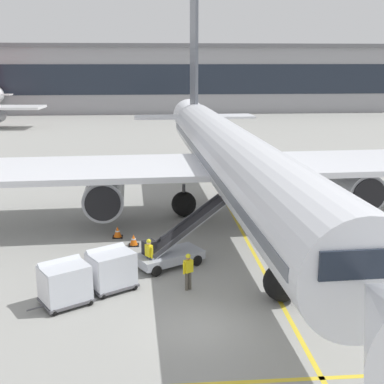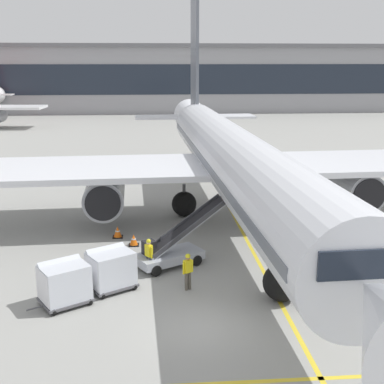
% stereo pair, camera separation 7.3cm
% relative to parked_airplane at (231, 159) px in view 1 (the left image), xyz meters
% --- Properties ---
extents(ground_plane, '(600.00, 600.00, 0.00)m').
position_rel_parked_airplane_xyz_m(ground_plane, '(-3.30, -13.88, -4.04)').
color(ground_plane, gray).
extents(parked_airplane, '(36.67, 46.95, 15.94)m').
position_rel_parked_airplane_xyz_m(parked_airplane, '(0.00, 0.00, 0.00)').
color(parked_airplane, silver).
rests_on(parked_airplane, ground).
extents(belt_loader, '(5.16, 3.62, 3.22)m').
position_rel_parked_airplane_xyz_m(belt_loader, '(-4.08, -7.49, -3.15)').
color(belt_loader, '#A3A8B2').
rests_on(belt_loader, ground).
extents(baggage_cart_lead, '(2.75, 2.40, 1.91)m').
position_rel_parked_airplane_xyz_m(baggage_cart_lead, '(-7.03, -10.08, -3.05)').
color(baggage_cart_lead, '#515156').
rests_on(baggage_cart_lead, ground).
extents(baggage_cart_second, '(2.75, 2.40, 1.91)m').
position_rel_parked_airplane_xyz_m(baggage_cart_second, '(-8.89, -11.43, -3.05)').
color(baggage_cart_second, '#515156').
rests_on(baggage_cart_second, ground).
extents(ground_crew_by_loader, '(0.41, 0.49, 1.74)m').
position_rel_parked_airplane_xyz_m(ground_crew_by_loader, '(-5.29, -8.38, -3.05)').
color(ground_crew_by_loader, '#333847').
rests_on(ground_crew_by_loader, ground).
extents(ground_crew_by_carts, '(0.41, 0.49, 1.74)m').
position_rel_parked_airplane_xyz_m(ground_crew_by_carts, '(-6.96, -9.27, -3.05)').
color(ground_crew_by_carts, black).
rests_on(ground_crew_by_carts, ground).
extents(ground_crew_marshaller, '(0.50, 0.40, 1.74)m').
position_rel_parked_airplane_xyz_m(ground_crew_marshaller, '(-3.53, -10.46, -3.05)').
color(ground_crew_marshaller, '#514C42').
rests_on(ground_crew_marshaller, ground).
extents(safety_cone_engine_keepout, '(0.58, 0.58, 0.66)m').
position_rel_parked_airplane_xyz_m(safety_cone_engine_keepout, '(-6.18, -4.52, -3.73)').
color(safety_cone_engine_keepout, black).
rests_on(safety_cone_engine_keepout, ground).
extents(safety_cone_wingtip, '(0.60, 0.60, 0.68)m').
position_rel_parked_airplane_xyz_m(safety_cone_wingtip, '(-7.17, -3.09, -3.72)').
color(safety_cone_wingtip, black).
rests_on(safety_cone_wingtip, ground).
extents(apron_guidance_line_lead_in, '(0.20, 110.00, 0.01)m').
position_rel_parked_airplane_xyz_m(apron_guidance_line_lead_in, '(0.37, -0.83, -4.04)').
color(apron_guidance_line_lead_in, yellow).
rests_on(apron_guidance_line_lead_in, ground).
extents(apron_guidance_line_stop_bar, '(12.00, 0.20, 0.01)m').
position_rel_parked_airplane_xyz_m(apron_guidance_line_stop_bar, '(0.03, -17.49, -4.04)').
color(apron_guidance_line_stop_bar, yellow).
rests_on(apron_guidance_line_stop_bar, ground).
extents(terminal_building, '(136.81, 22.06, 13.33)m').
position_rel_parked_airplane_xyz_m(terminal_building, '(-16.75, 78.49, 2.56)').
color(terminal_building, '#939399').
rests_on(terminal_building, ground).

